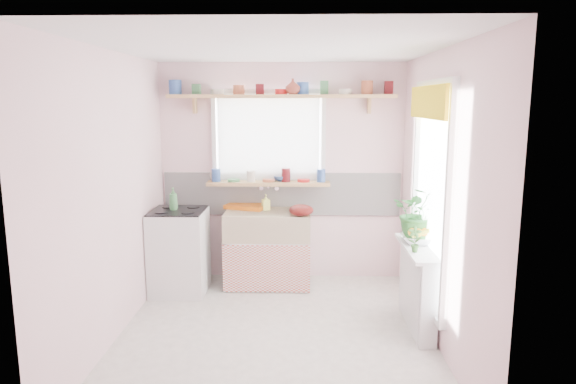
{
  "coord_description": "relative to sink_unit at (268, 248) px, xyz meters",
  "views": [
    {
      "loc": [
        0.23,
        -4.3,
        2.07
      ],
      "look_at": [
        0.1,
        0.55,
        1.21
      ],
      "focal_mm": 32.0,
      "sensor_mm": 36.0,
      "label": 1
    }
  ],
  "objects": [
    {
      "name": "cooker_bottle",
      "position": [
        -1.0,
        -0.23,
        0.6
      ],
      "size": [
        0.09,
        0.1,
        0.24
      ],
      "primitive_type": "imported",
      "rotation": [
        0.0,
        0.0,
        0.02
      ],
      "color": "#468D4F",
      "rests_on": "cooker"
    },
    {
      "name": "shelf_vase",
      "position": [
        0.28,
        0.12,
        1.79
      ],
      "size": [
        0.18,
        0.18,
        0.17
      ],
      "primitive_type": "imported",
      "rotation": [
        0.0,
        0.0,
        0.14
      ],
      "color": "#953D2E",
      "rests_on": "pine_shelf"
    },
    {
      "name": "room",
      "position": [
        0.81,
        -0.43,
        0.94
      ],
      "size": [
        3.2,
        3.2,
        3.2
      ],
      "color": "white",
      "rests_on": "ground"
    },
    {
      "name": "sill_bowl",
      "position": [
        0.16,
        0.25,
        0.76
      ],
      "size": [
        0.26,
        0.26,
        0.06
      ],
      "primitive_type": "imported",
      "rotation": [
        0.0,
        0.0,
        -0.41
      ],
      "color": "#2D5493",
      "rests_on": "windowsill"
    },
    {
      "name": "shelf_crockery",
      "position": [
        0.15,
        0.18,
        1.76
      ],
      "size": [
        2.47,
        0.11,
        0.12
      ],
      "color": "#3359A5",
      "rests_on": "pine_shelf"
    },
    {
      "name": "pine_shelf",
      "position": [
        0.15,
        0.18,
        1.69
      ],
      "size": [
        2.52,
        0.24,
        0.04
      ],
      "primitive_type": "cube",
      "color": "tan",
      "rests_on": "room"
    },
    {
      "name": "colander",
      "position": [
        0.38,
        -0.19,
        0.48
      ],
      "size": [
        0.33,
        0.33,
        0.12
      ],
      "primitive_type": "ellipsoid",
      "rotation": [
        0.0,
        0.0,
        0.29
      ],
      "color": "#56100E",
      "rests_on": "sink_unit"
    },
    {
      "name": "fruit",
      "position": [
        1.46,
        -0.98,
        0.44
      ],
      "size": [
        0.2,
        0.14,
        0.1
      ],
      "color": "orange",
      "rests_on": "fruit_bowl"
    },
    {
      "name": "fruit_bowl",
      "position": [
        1.45,
        -0.99,
        0.38
      ],
      "size": [
        0.37,
        0.37,
        0.08
      ],
      "primitive_type": "imported",
      "rotation": [
        0.0,
        0.0,
        -0.16
      ],
      "color": "white",
      "rests_on": "radiator_ledge"
    },
    {
      "name": "sill_crockery",
      "position": [
        -0.02,
        0.19,
        0.78
      ],
      "size": [
        1.35,
        0.11,
        0.12
      ],
      "color": "#3359A5",
      "rests_on": "windowsill"
    },
    {
      "name": "jade_plant",
      "position": [
        1.48,
        -0.84,
        0.6
      ],
      "size": [
        0.53,
        0.49,
        0.51
      ],
      "primitive_type": "imported",
      "rotation": [
        0.0,
        0.0,
        -0.21
      ],
      "color": "#2B6B2D",
      "rests_on": "radiator_ledge"
    },
    {
      "name": "windowsill",
      "position": [
        -0.0,
        0.19,
        0.71
      ],
      "size": [
        1.4,
        0.22,
        0.04
      ],
      "primitive_type": "cube",
      "color": "tan",
      "rests_on": "room"
    },
    {
      "name": "radiator_ledge",
      "position": [
        1.45,
        -1.09,
        -0.03
      ],
      "size": [
        0.22,
        0.95,
        0.78
      ],
      "color": "white",
      "rests_on": "ground"
    },
    {
      "name": "dish_tray",
      "position": [
        -0.25,
        0.21,
        0.44
      ],
      "size": [
        0.53,
        0.46,
        0.04
      ],
      "primitive_type": "cube",
      "rotation": [
        0.0,
        0.0,
        -0.33
      ],
      "color": "orange",
      "rests_on": "sink_unit"
    },
    {
      "name": "herb_pot",
      "position": [
        1.36,
        -1.27,
        0.46
      ],
      "size": [
        0.13,
        0.1,
        0.23
      ],
      "primitive_type": "imported",
      "rotation": [
        0.0,
        0.0,
        -0.17
      ],
      "color": "#356428",
      "rests_on": "radiator_ledge"
    },
    {
      "name": "soap_bottle_sink",
      "position": [
        -0.03,
        0.09,
        0.51
      ],
      "size": [
        0.1,
        0.11,
        0.18
      ],
      "primitive_type": "imported",
      "rotation": [
        0.0,
        0.0,
        0.35
      ],
      "color": "#F0FF71",
      "rests_on": "sink_unit"
    },
    {
      "name": "cooker",
      "position": [
        -0.95,
        -0.24,
        0.03
      ],
      "size": [
        0.58,
        0.58,
        0.93
      ],
      "color": "white",
      "rests_on": "ground"
    },
    {
      "name": "sill_cup",
      "position": [
        -0.62,
        0.25,
        0.78
      ],
      "size": [
        0.16,
        0.16,
        0.1
      ],
      "primitive_type": "imported",
      "rotation": [
        0.0,
        0.0,
        -0.43
      ],
      "color": "beige",
      "rests_on": "windowsill"
    },
    {
      "name": "sink_unit",
      "position": [
        0.0,
        0.0,
        0.0
      ],
      "size": [
        0.95,
        0.65,
        1.11
      ],
      "color": "white",
      "rests_on": "ground"
    }
  ]
}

